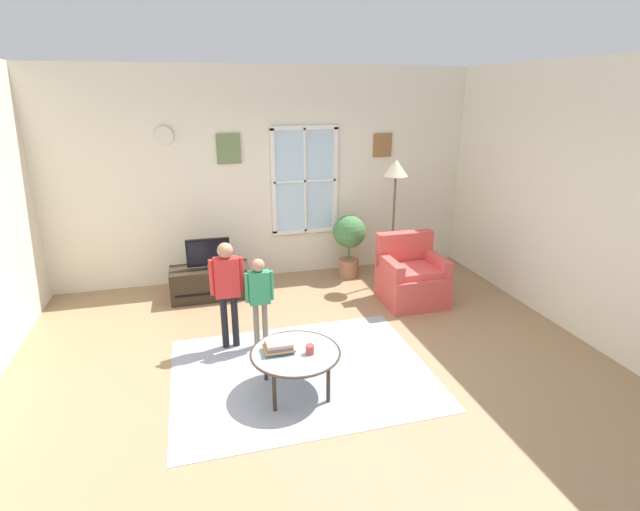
% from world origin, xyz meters
% --- Properties ---
extents(ground_plane, '(6.59, 5.93, 0.02)m').
position_xyz_m(ground_plane, '(0.00, 0.00, -0.01)').
color(ground_plane, '#9E7A56').
extents(back_wall, '(5.99, 0.17, 2.96)m').
position_xyz_m(back_wall, '(0.01, 2.72, 1.48)').
color(back_wall, silver).
rests_on(back_wall, ground_plane).
extents(side_wall_right, '(0.12, 5.33, 2.96)m').
position_xyz_m(side_wall_right, '(3.05, 0.00, 1.48)').
color(side_wall_right, silver).
rests_on(side_wall_right, ground_plane).
extents(area_rug, '(2.48, 1.94, 0.01)m').
position_xyz_m(area_rug, '(-0.16, -0.06, 0.00)').
color(area_rug, '#999EAD').
rests_on(area_rug, ground_plane).
extents(tv_stand, '(1.03, 0.47, 0.42)m').
position_xyz_m(tv_stand, '(-0.92, 2.04, 0.21)').
color(tv_stand, '#2D2319').
rests_on(tv_stand, ground_plane).
extents(television, '(0.56, 0.08, 0.40)m').
position_xyz_m(television, '(-0.92, 2.04, 0.63)').
color(television, '#4C4C4C').
rests_on(television, tv_stand).
extents(armchair, '(0.76, 0.74, 0.87)m').
position_xyz_m(armchair, '(1.60, 1.23, 0.33)').
color(armchair, '#D14C47').
rests_on(armchair, ground_plane).
extents(coffee_table, '(0.82, 0.82, 0.41)m').
position_xyz_m(coffee_table, '(-0.28, -0.33, 0.38)').
color(coffee_table, '#99B2B7').
rests_on(coffee_table, ground_plane).
extents(book_stack, '(0.27, 0.20, 0.10)m').
position_xyz_m(book_stack, '(-0.42, -0.28, 0.46)').
color(book_stack, slate).
rests_on(book_stack, coffee_table).
extents(cup, '(0.08, 0.08, 0.08)m').
position_xyz_m(cup, '(-0.16, -0.39, 0.45)').
color(cup, '#BF3F3F').
rests_on(cup, coffee_table).
extents(remote_near_books, '(0.06, 0.14, 0.02)m').
position_xyz_m(remote_near_books, '(-0.37, -0.28, 0.41)').
color(remote_near_books, black).
rests_on(remote_near_books, coffee_table).
extents(remote_near_cup, '(0.09, 0.15, 0.02)m').
position_xyz_m(remote_near_cup, '(-0.31, -0.16, 0.41)').
color(remote_near_cup, black).
rests_on(remote_near_cup, coffee_table).
extents(person_red_shirt, '(0.35, 0.16, 1.18)m').
position_xyz_m(person_red_shirt, '(-0.78, 0.64, 0.74)').
color(person_red_shirt, black).
rests_on(person_red_shirt, ground_plane).
extents(person_green_shirt, '(0.30, 0.14, 1.00)m').
position_xyz_m(person_green_shirt, '(-0.46, 0.57, 0.63)').
color(person_green_shirt, '#726656').
rests_on(person_green_shirt, ground_plane).
extents(potted_plant_by_window, '(0.48, 0.48, 0.93)m').
position_xyz_m(potted_plant_by_window, '(1.10, 2.29, 0.59)').
color(potted_plant_by_window, '#9E6B4C').
rests_on(potted_plant_by_window, ground_plane).
extents(floor_lamp, '(0.32, 0.32, 1.76)m').
position_xyz_m(floor_lamp, '(1.60, 1.89, 1.47)').
color(floor_lamp, black).
rests_on(floor_lamp, ground_plane).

